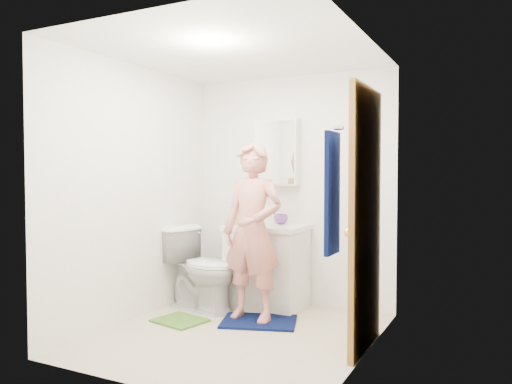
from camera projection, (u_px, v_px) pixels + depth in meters
floor at (237, 336)px, 4.26m from camera, size 2.20×2.40×0.02m
ceiling at (236, 50)px, 4.17m from camera, size 2.20×2.40×0.02m
wall_back at (292, 190)px, 5.30m from camera, size 2.20×0.02×2.40m
wall_front at (143, 202)px, 3.14m from camera, size 2.20×0.02×2.40m
wall_left at (134, 192)px, 4.72m from camera, size 0.02×2.40×2.40m
wall_right at (367, 197)px, 3.72m from camera, size 0.02×2.40×2.40m
vanity_cabinet at (267, 268)px, 5.13m from camera, size 0.75×0.55×0.80m
countertop at (267, 227)px, 5.12m from camera, size 0.79×0.59×0.05m
sink_basin at (267, 226)px, 5.11m from camera, size 0.40×0.40×0.03m
faucet at (275, 218)px, 5.27m from camera, size 0.03×0.03×0.12m
medicine_cabinet at (276, 152)px, 5.29m from camera, size 0.50×0.12×0.70m
mirror_panel at (274, 152)px, 5.23m from camera, size 0.46×0.01×0.66m
door at (366, 219)px, 3.88m from camera, size 0.05×0.80×2.05m
door_knob at (349, 232)px, 3.61m from camera, size 0.07×0.07×0.07m
towel at (332, 193)px, 3.24m from camera, size 0.03×0.24×0.80m
towel_hook at (339, 128)px, 3.21m from camera, size 0.06×0.02×0.02m
toilet at (202, 268)px, 5.05m from camera, size 0.90×0.63×0.84m
bath_mat at (259, 322)px, 4.60m from camera, size 0.79×0.67×0.02m
green_rug at (180, 321)px, 4.63m from camera, size 0.51×0.46×0.02m
soap_dispenser at (238, 215)px, 5.17m from camera, size 0.10×0.10×0.20m
toothbrush_cup at (281, 219)px, 5.15m from camera, size 0.17×0.17×0.11m
man at (253, 231)px, 4.61m from camera, size 0.62×0.42×1.64m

